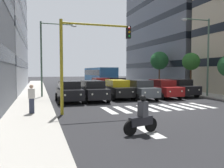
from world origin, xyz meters
TOP-DOWN VIEW (x-y plane):
  - ground_plane at (0.00, 0.00)m, footprint 180.00×180.00m
  - sidewalk_right at (8.37, 0.00)m, footprint 2.71×90.00m
  - building_left_block_0 at (-15.48, -21.21)m, footprint 11.54×20.63m
  - crosswalk_markings at (-0.00, 0.00)m, footprint 7.65×2.80m
  - lane_arrow_1 at (3.51, 5.50)m, footprint 0.50×2.20m
  - car_0 at (-5.64, -5.94)m, footprint 2.02×4.44m
  - car_1 at (-3.28, -5.19)m, footprint 2.02×4.44m
  - car_2 at (-0.87, -5.01)m, footprint 2.02×4.44m
  - car_3 at (1.01, -5.82)m, footprint 2.02×4.44m
  - car_4 at (3.50, -4.97)m, footprint 2.02×4.44m
  - car_5 at (5.52, -4.92)m, footprint 2.02×4.44m
  - car_row2_0 at (-1.02, -12.13)m, footprint 2.02×4.44m
  - car_row2_1 at (0.90, -12.21)m, footprint 2.02×4.44m
  - bus_behind_traffic at (-0.87, -19.82)m, footprint 2.78×10.50m
  - motorcycle_with_rider at (3.93, 5.72)m, footprint 1.66×0.57m
  - traffic_light_gantry at (5.38, 0.56)m, footprint 4.34×0.36m
  - street_lamp_left at (-7.12, -4.29)m, footprint 3.05×0.28m
  - street_lamp_right at (7.03, -8.41)m, footprint 3.38×0.28m
  - street_tree_1 at (-8.10, -7.55)m, footprint 1.92×1.92m
  - street_tree_2 at (-8.12, -14.61)m, footprint 2.50×2.50m
  - pedestrian_waiting at (8.28, 0.44)m, footprint 0.36×0.24m

SIDE VIEW (x-z plane):
  - ground_plane at x=0.00m, z-range 0.00..0.00m
  - crosswalk_markings at x=0.00m, z-range 0.00..0.01m
  - lane_arrow_1 at x=3.51m, z-range 0.00..0.01m
  - sidewalk_right at x=8.37m, z-range 0.00..0.15m
  - motorcycle_with_rider at x=3.93m, z-range -0.14..1.43m
  - car_0 at x=-5.64m, z-range 0.03..1.75m
  - car_1 at x=-3.28m, z-range 0.03..1.75m
  - car_2 at x=-0.87m, z-range 0.03..1.75m
  - car_3 at x=1.01m, z-range 0.03..1.75m
  - car_4 at x=3.50m, z-range 0.03..1.75m
  - car_5 at x=5.52m, z-range 0.03..1.75m
  - car_row2_0 at x=-1.02m, z-range 0.03..1.75m
  - car_row2_1 at x=0.90m, z-range 0.03..1.75m
  - pedestrian_waiting at x=8.28m, z-range 0.18..1.81m
  - bus_behind_traffic at x=-0.87m, z-range 0.36..3.36m
  - street_tree_1 at x=-8.10m, z-range 1.35..5.74m
  - traffic_light_gantry at x=5.38m, z-range 0.95..6.45m
  - street_tree_2 at x=-8.12m, z-range 1.42..6.50m
  - street_lamp_right at x=7.03m, z-range 0.99..7.94m
  - street_lamp_left at x=-7.12m, z-range 0.97..8.29m
  - building_left_block_0 at x=-15.48m, z-range 0.00..21.19m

